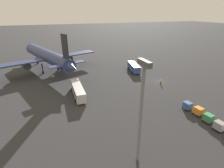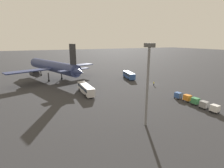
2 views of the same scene
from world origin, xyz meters
The scene contains 11 objects.
ground_plane centered at (0.00, 0.00, 0.00)m, with size 600.00×600.00×0.00m, color #2D2D30.
airplane centered at (25.75, 36.24, 6.25)m, with size 46.15×39.96×16.62m.
shuttle_bus_near centered at (13.23, 3.36, 1.87)m, with size 10.62×4.67×3.10m.
shuttle_bus_far centered at (-1.42, 29.16, 1.87)m, with size 12.56×3.13×3.11m.
worker_person centered at (-2.53, 0.98, 0.87)m, with size 0.38×0.38×1.74m.
cargo_cart_white centered at (-31.14, 4.41, 1.19)m, with size 2.15×1.87×2.06m.
cargo_cart_grey centered at (-28.12, 4.48, 1.19)m, with size 2.15×1.87×2.06m.
cargo_cart_green centered at (-25.10, 4.21, 1.19)m, with size 2.15×1.87×2.06m.
cargo_cart_orange centered at (-22.08, 3.98, 1.19)m, with size 2.15×1.87×2.06m.
cargo_cart_blue centered at (-19.06, 4.59, 1.19)m, with size 2.15×1.87×2.06m.
light_pole centered at (-29.12, 24.18, 10.67)m, with size 2.80×0.70×17.37m.
Camera 2 is at (-57.43, 45.55, 17.89)m, focal length 28.00 mm.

